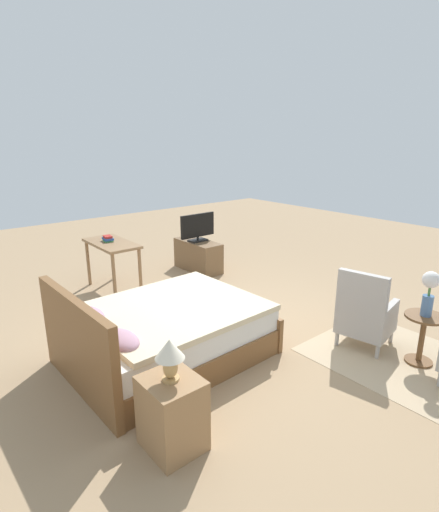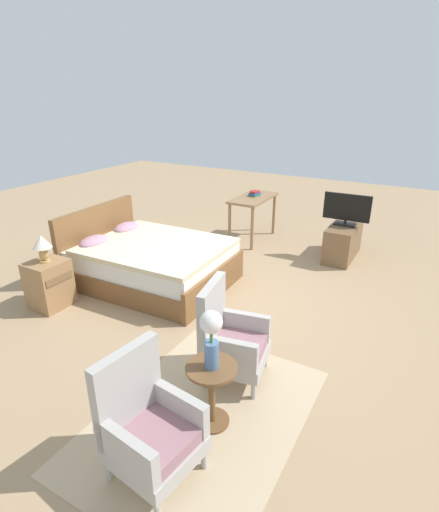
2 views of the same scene
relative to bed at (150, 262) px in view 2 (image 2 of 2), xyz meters
name	(u,v)px [view 2 (image 2 of 2)]	position (x,y,z in m)	size (l,w,h in m)	color
ground_plane	(222,296)	(0.11, -1.07, -0.30)	(16.00, 16.00, 0.00)	#A38460
floor_rug	(202,417)	(-1.80, -1.95, -0.30)	(2.10, 1.50, 0.01)	tan
bed	(150,262)	(0.00, 0.00, 0.00)	(1.58, 2.06, 0.96)	brown
armchair_by_window_left	(148,428)	(-2.38, -1.89, 0.08)	(0.60, 0.60, 0.92)	#ADA8A3
armchair_by_window_right	(230,340)	(-1.22, -1.89, 0.08)	(0.63, 0.63, 0.92)	#ADA8A3
side_table	(212,388)	(-1.80, -2.04, 0.04)	(0.40, 0.40, 0.54)	brown
flower_vase	(211,334)	(-1.80, -2.04, 0.54)	(0.17, 0.17, 0.48)	#4C709E
nightstand	(49,284)	(-1.14, 0.64, 0.00)	(0.44, 0.41, 0.59)	#997047
table_lamp	(42,245)	(-1.14, 0.64, 0.51)	(0.22, 0.22, 0.33)	tan
tv_stand	(343,241)	(2.20, -2.10, -0.03)	(0.96, 0.40, 0.54)	brown
tv_flatscreen	(347,209)	(2.20, -2.10, 0.49)	(0.21, 0.71, 0.49)	black
vanity_desk	(253,204)	(2.25, -0.50, 0.36)	(1.04, 0.52, 0.77)	#8E6B47
book_stack	(255,194)	(2.34, -0.48, 0.51)	(0.21, 0.17, 0.09)	#337A47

